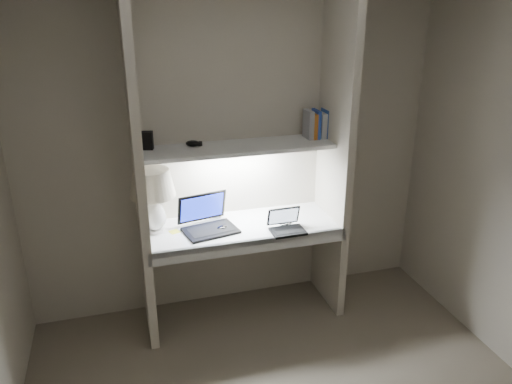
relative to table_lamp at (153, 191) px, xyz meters
name	(u,v)px	position (x,y,z in m)	size (l,w,h in m)	color
back_wall	(233,154)	(0.64, 0.21, 0.16)	(3.20, 0.01, 2.50)	beige
alcove_panel_left	(138,174)	(-0.09, -0.06, 0.16)	(0.06, 0.55, 2.50)	beige
alcove_panel_right	(335,156)	(1.37, -0.06, 0.16)	(0.06, 0.55, 2.50)	beige
desk	(242,227)	(0.64, -0.06, -0.34)	(1.40, 0.55, 0.04)	white
desk_apron	(252,246)	(0.64, -0.32, -0.37)	(1.46, 0.03, 0.10)	silver
shelf	(238,148)	(0.64, 0.03, 0.26)	(1.40, 0.36, 0.03)	silver
strip_light	(238,151)	(0.64, 0.03, 0.23)	(0.60, 0.04, 0.01)	white
table_lamp	(153,191)	(0.00, 0.00, 0.00)	(0.33, 0.33, 0.48)	white
laptop_main	(207,222)	(0.37, -0.05, -0.27)	(0.44, 0.39, 0.25)	black
laptop_netbook	(286,226)	(0.93, -0.24, -0.29)	(0.25, 0.22, 0.16)	black
speaker	(214,208)	(0.46, 0.15, -0.25)	(0.10, 0.07, 0.14)	silver
mouse	(222,228)	(0.47, -0.10, -0.31)	(0.09, 0.05, 0.03)	black
cable_coil	(286,222)	(0.97, -0.12, -0.32)	(0.09, 0.09, 0.01)	black
sticky_note	(174,232)	(0.13, -0.04, -0.32)	(0.07, 0.07, 0.00)	yellow
book_row	(318,124)	(1.29, 0.09, 0.37)	(0.21, 0.14, 0.22)	#BDBDBD
shelf_box	(147,140)	(0.00, 0.12, 0.34)	(0.08, 0.05, 0.13)	black
shelf_gadget	(193,143)	(0.32, 0.11, 0.29)	(0.10, 0.07, 0.04)	black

